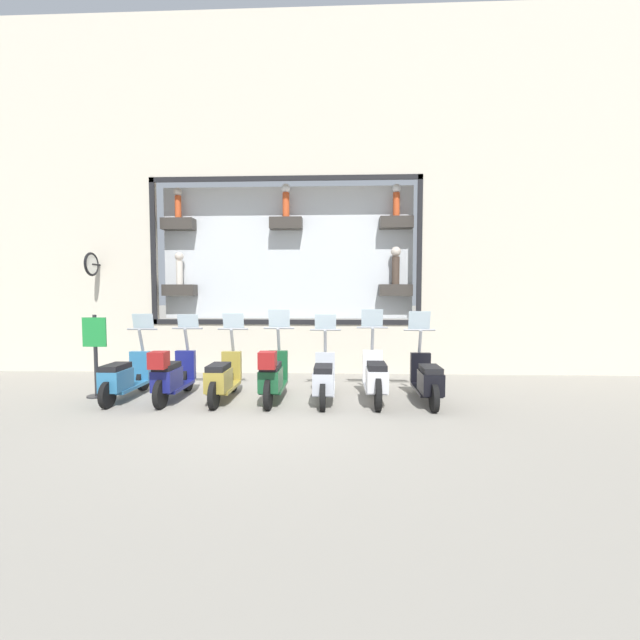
# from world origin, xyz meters

# --- Properties ---
(ground_plane) EXTENTS (120.00, 120.00, 0.00)m
(ground_plane) POSITION_xyz_m (0.00, 0.00, 0.00)
(ground_plane) COLOR gray
(building_facade) EXTENTS (1.20, 36.00, 8.57)m
(building_facade) POSITION_xyz_m (3.60, 0.00, 4.37)
(building_facade) COLOR beige
(building_facade) RESTS_ON ground_plane
(scooter_black_0) EXTENTS (1.79, 0.61, 1.60)m
(scooter_black_0) POSITION_xyz_m (0.67, -2.87, 0.42)
(scooter_black_0) COLOR black
(scooter_black_0) RESTS_ON ground_plane
(scooter_white_1) EXTENTS (1.81, 0.61, 1.64)m
(scooter_white_1) POSITION_xyz_m (0.68, -1.96, 0.45)
(scooter_white_1) COLOR black
(scooter_white_1) RESTS_ON ground_plane
(scooter_silver_2) EXTENTS (1.79, 0.60, 1.54)m
(scooter_silver_2) POSITION_xyz_m (0.67, -1.04, 0.42)
(scooter_silver_2) COLOR black
(scooter_silver_2) RESTS_ON ground_plane
(scooter_green_3) EXTENTS (1.80, 0.61, 1.64)m
(scooter_green_3) POSITION_xyz_m (0.61, -0.13, 0.48)
(scooter_green_3) COLOR black
(scooter_green_3) RESTS_ON ground_plane
(scooter_olive_4) EXTENTS (1.80, 0.60, 1.56)m
(scooter_olive_4) POSITION_xyz_m (0.67, 0.79, 0.42)
(scooter_olive_4) COLOR black
(scooter_olive_4) RESTS_ON ground_plane
(scooter_navy_5) EXTENTS (1.80, 0.61, 1.54)m
(scooter_navy_5) POSITION_xyz_m (0.61, 1.70, 0.47)
(scooter_navy_5) COLOR black
(scooter_navy_5) RESTS_ON ground_plane
(scooter_teal_6) EXTENTS (1.79, 0.61, 1.54)m
(scooter_teal_6) POSITION_xyz_m (0.67, 2.62, 0.42)
(scooter_teal_6) COLOR black
(scooter_teal_6) RESTS_ON ground_plane
(shop_sign_post) EXTENTS (0.36, 0.45, 1.55)m
(shop_sign_post) POSITION_xyz_m (0.87, 3.25, 0.83)
(shop_sign_post) COLOR #232326
(shop_sign_post) RESTS_ON ground_plane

